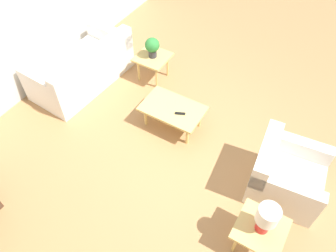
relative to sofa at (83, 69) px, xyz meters
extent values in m
plane|color=#A87A4C|center=(-2.31, 0.43, -0.31)|extent=(14.00, 14.00, 0.00)
cube|color=silver|center=(0.75, 0.43, 1.04)|extent=(0.12, 7.20, 2.70)
cube|color=white|center=(0.06, 0.00, -0.09)|extent=(1.07, 1.91, 0.43)
cube|color=white|center=(-0.32, 0.02, 0.32)|extent=(0.32, 1.87, 0.40)
cube|color=white|center=(0.00, -0.83, 0.25)|extent=(0.96, 0.26, 0.26)
cube|color=white|center=(0.11, 0.82, 0.25)|extent=(0.96, 0.26, 0.26)
cube|color=silver|center=(-3.86, 0.33, -0.10)|extent=(1.00, 0.99, 0.42)
cube|color=silver|center=(-3.51, 0.37, 0.30)|extent=(0.29, 0.92, 0.39)
cube|color=silver|center=(-3.90, 0.70, 0.24)|extent=(0.92, 0.25, 0.25)
cube|color=silver|center=(-3.83, -0.04, 0.24)|extent=(0.92, 0.25, 0.25)
cube|color=tan|center=(-1.92, 0.09, 0.07)|extent=(0.98, 0.62, 0.04)
cylinder|color=tan|center=(-2.31, -0.12, -0.13)|extent=(0.05, 0.05, 0.36)
cylinder|color=tan|center=(-1.53, -0.12, -0.13)|extent=(0.05, 0.05, 0.36)
cylinder|color=tan|center=(-2.31, 0.30, -0.13)|extent=(0.05, 0.05, 0.36)
cylinder|color=tan|center=(-1.53, 0.30, -0.13)|extent=(0.05, 0.05, 0.36)
cube|color=tan|center=(-1.01, -0.76, 0.16)|extent=(0.57, 0.57, 0.04)
cylinder|color=tan|center=(-1.21, -0.95, -0.08)|extent=(0.04, 0.04, 0.45)
cylinder|color=tan|center=(-0.82, -0.95, -0.08)|extent=(0.04, 0.04, 0.45)
cylinder|color=tan|center=(-1.21, -0.56, -0.08)|extent=(0.04, 0.04, 0.45)
cylinder|color=tan|center=(-0.82, -0.56, -0.08)|extent=(0.04, 0.04, 0.45)
cube|color=tan|center=(-3.81, 1.30, 0.16)|extent=(0.57, 0.57, 0.04)
cylinder|color=tan|center=(-4.01, 1.11, -0.08)|extent=(0.04, 0.04, 0.45)
cylinder|color=tan|center=(-3.62, 1.11, -0.08)|extent=(0.04, 0.04, 0.45)
cylinder|color=tan|center=(-3.62, 1.50, -0.08)|extent=(0.04, 0.04, 0.45)
cylinder|color=#333338|center=(-1.01, -0.76, 0.25)|extent=(0.15, 0.15, 0.14)
sphere|color=#2D7F38|center=(-1.01, -0.76, 0.43)|extent=(0.26, 0.26, 0.26)
cylinder|color=red|center=(-3.81, 1.30, 0.30)|extent=(0.16, 0.16, 0.23)
cylinder|color=white|center=(-3.81, 1.30, 0.52)|extent=(0.25, 0.25, 0.22)
cube|color=black|center=(-2.09, 0.14, 0.10)|extent=(0.16, 0.10, 0.02)
camera|label=1|loc=(-3.69, 3.20, 3.80)|focal=35.00mm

